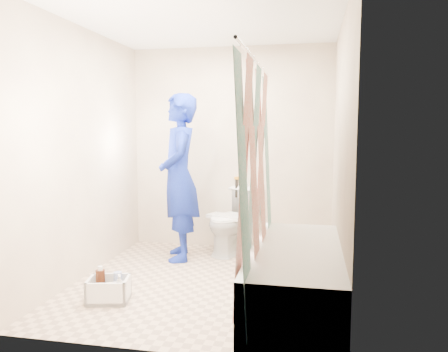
% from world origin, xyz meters
% --- Properties ---
extents(floor, '(2.60, 2.60, 0.00)m').
position_xyz_m(floor, '(0.00, 0.00, 0.00)').
color(floor, tan).
rests_on(floor, ground).
extents(ceiling, '(2.40, 2.60, 0.02)m').
position_xyz_m(ceiling, '(0.00, 0.00, 2.40)').
color(ceiling, white).
rests_on(ceiling, wall_back).
extents(wall_back, '(2.40, 0.02, 2.40)m').
position_xyz_m(wall_back, '(0.00, 1.30, 1.20)').
color(wall_back, beige).
rests_on(wall_back, ground).
extents(wall_front, '(2.40, 0.02, 2.40)m').
position_xyz_m(wall_front, '(0.00, -1.30, 1.20)').
color(wall_front, beige).
rests_on(wall_front, ground).
extents(wall_left, '(0.02, 2.60, 2.40)m').
position_xyz_m(wall_left, '(-1.20, 0.00, 1.20)').
color(wall_left, beige).
rests_on(wall_left, ground).
extents(wall_right, '(0.02, 2.60, 2.40)m').
position_xyz_m(wall_right, '(1.20, 0.00, 1.20)').
color(wall_right, beige).
rests_on(wall_right, ground).
extents(bathtub, '(0.70, 1.75, 0.50)m').
position_xyz_m(bathtub, '(0.85, -0.43, 0.27)').
color(bathtub, white).
rests_on(bathtub, ground).
extents(curtain_rod, '(0.02, 1.90, 0.02)m').
position_xyz_m(curtain_rod, '(0.52, -0.43, 1.95)').
color(curtain_rod, silver).
rests_on(curtain_rod, wall_back).
extents(shower_curtain, '(0.06, 1.75, 1.80)m').
position_xyz_m(shower_curtain, '(0.52, -0.43, 1.02)').
color(shower_curtain, white).
rests_on(shower_curtain, curtain_rod).
extents(toilet, '(0.67, 0.85, 0.76)m').
position_xyz_m(toilet, '(0.08, 1.04, 0.38)').
color(toilet, silver).
rests_on(toilet, ground).
extents(tank_lid, '(0.51, 0.36, 0.04)m').
position_xyz_m(tank_lid, '(0.03, 0.93, 0.45)').
color(tank_lid, silver).
rests_on(tank_lid, toilet).
extents(tank_internals, '(0.18, 0.10, 0.25)m').
position_xyz_m(tank_internals, '(0.11, 1.24, 0.75)').
color(tank_internals, black).
rests_on(tank_internals, toilet).
extents(plumber, '(0.63, 0.77, 1.82)m').
position_xyz_m(plumber, '(-0.47, 0.71, 0.91)').
color(plumber, navy).
rests_on(plumber, ground).
extents(cleaning_caddy, '(0.38, 0.33, 0.25)m').
position_xyz_m(cleaning_caddy, '(-0.68, -0.59, 0.09)').
color(cleaning_caddy, silver).
rests_on(cleaning_caddy, ground).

